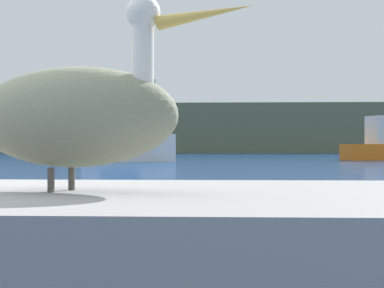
% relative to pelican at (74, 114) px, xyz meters
% --- Properties ---
extents(hillside_backdrop, '(140.00, 10.95, 5.27)m').
position_rel_pelican_xyz_m(hillside_backdrop, '(-1.34, 72.23, 1.66)').
color(hillside_backdrop, '#5B664C').
rests_on(hillside_backdrop, ground).
extents(pier_dock, '(3.33, 2.00, 0.64)m').
position_rel_pelican_xyz_m(pier_dock, '(-0.01, 0.01, -0.66)').
color(pier_dock, gray).
rests_on(pier_dock, ground).
extents(pelican, '(1.35, 0.78, 0.82)m').
position_rel_pelican_xyz_m(pelican, '(0.00, 0.00, 0.00)').
color(pelican, gray).
rests_on(pelican, pier_dock).
extents(fishing_boat_white, '(4.69, 3.17, 4.23)m').
position_rel_pelican_xyz_m(fishing_boat_white, '(-4.50, 30.75, 0.14)').
color(fishing_boat_white, white).
rests_on(fishing_boat_white, ground).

